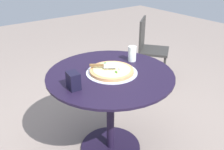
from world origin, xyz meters
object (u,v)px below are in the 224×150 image
Objects in this scene: pizza_server at (103,65)px; napkin_dispenser at (73,81)px; drinking_cup at (132,54)px; pizza_on_tray at (112,71)px; patio_table at (110,95)px; patio_chair_far at (149,46)px.

napkin_dispenser is at bearing 107.47° from pizza_server.
pizza_server is at bearing 95.13° from drinking_cup.
pizza_on_tray is at bearing -77.08° from napkin_dispenser.
patio_table is at bearing -152.80° from pizza_server.
drinking_cup reaches higher than napkin_dispenser.
pizza_server is 1.48m from patio_chair_far.
pizza_on_tray is 3.08× the size of drinking_cup.
patio_chair_far is at bearing -52.82° from drinking_cup.
napkin_dispenser is (-0.04, 0.36, 0.05)m from pizza_on_tray.
napkin_dispenser reaches higher than patio_table.
patio_chair_far is (0.79, -1.22, -0.06)m from patio_table.
patio_table is 0.43m from napkin_dispenser.
patio_chair_far is (0.79, -1.20, -0.27)m from pizza_on_tray.
pizza_server is 1.67× the size of napkin_dispenser.
pizza_server is 0.33m from napkin_dispenser.
patio_table is 4.96× the size of pizza_server.
patio_table is 8.28× the size of napkin_dispenser.
patio_chair_far is (0.70, -0.93, -0.32)m from drinking_cup.
napkin_dispenser reaches higher than pizza_server.
patio_table is at bearing 77.96° from pizza_on_tray.
pizza_server is at bearing 120.39° from patio_chair_far.
patio_chair_far reaches higher than pizza_on_tray.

